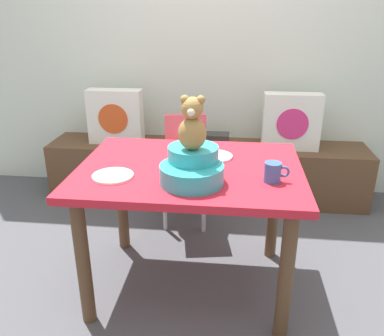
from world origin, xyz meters
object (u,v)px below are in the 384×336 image
dining_table (190,186)px  coffee_mug (273,172)px  highchair (186,155)px  dinner_plate_near (214,156)px  ketchup_bottle (187,135)px  dinner_plate_far (113,176)px  teddy_bear (192,125)px  infant_seat_teal (192,167)px  book_stack (217,139)px  pillow_floral_left (116,117)px  pillow_floral_right (291,122)px

dining_table → coffee_mug: 0.47m
highchair → dinner_plate_near: (0.23, -0.60, 0.22)m
ketchup_bottle → dinner_plate_far: bearing=-125.2°
highchair → teddy_bear: 1.07m
infant_seat_teal → ketchup_bottle: (-0.08, 0.45, 0.02)m
infant_seat_teal → teddy_bear: bearing=-90.0°
coffee_mug → dinner_plate_far: bearing=-177.8°
dinner_plate_near → dinner_plate_far: size_ratio=1.00×
teddy_bear → dinner_plate_near: teddy_bear is taller
coffee_mug → dinner_plate_near: 0.42m
dinner_plate_far → highchair: bearing=75.3°
ketchup_bottle → coffee_mug: size_ratio=1.54×
book_stack → highchair: 0.48m
coffee_mug → dinner_plate_near: (-0.29, 0.30, -0.04)m
teddy_bear → ketchup_bottle: teddy_bear is taller
pillow_floral_left → ketchup_bottle: bearing=-52.2°
teddy_bear → coffee_mug: teddy_bear is taller
book_stack → highchair: bearing=-114.0°
pillow_floral_right → ketchup_bottle: size_ratio=2.38×
pillow_floral_left → dinner_plate_near: (0.86, -1.02, 0.07)m
highchair → book_stack: bearing=66.0°
pillow_floral_left → dining_table: size_ratio=0.38×
book_stack → highchair: highchair is taller
pillow_floral_right → highchair: bearing=-151.7°
pillow_floral_left → coffee_mug: pillow_floral_left is taller
pillow_floral_right → teddy_bear: (-0.63, -1.35, 0.34)m
pillow_floral_left → highchair: 0.77m
pillow_floral_right → infant_seat_teal: (-0.63, -1.35, 0.13)m
pillow_floral_left → dinner_plate_far: bearing=-73.9°
book_stack → coffee_mug: size_ratio=1.67×
infant_seat_teal → dinner_plate_near: bearing=75.7°
book_stack → highchair: size_ratio=0.25×
pillow_floral_left → dinner_plate_far: 1.40m
ketchup_bottle → coffee_mug: (0.45, -0.41, -0.04)m
book_stack → teddy_bear: bearing=-92.1°
pillow_floral_left → coffee_mug: 1.75m
pillow_floral_left → dinner_plate_near: bearing=-49.7°
highchair → ketchup_bottle: 0.58m
dinner_plate_far → infant_seat_teal: bearing=-1.3°
dining_table → infant_seat_teal: (0.03, -0.19, 0.19)m
dining_table → teddy_bear: bearing=-80.2°
dinner_plate_far → coffee_mug: bearing=2.2°
highchair → teddy_bear: bearing=-81.2°
teddy_bear → coffee_mug: size_ratio=2.08×
pillow_floral_left → highchair: size_ratio=0.56×
pillow_floral_left → dining_table: (0.74, -1.16, -0.05)m
dining_table → ketchup_bottle: (-0.04, 0.26, 0.20)m
pillow_floral_right → coffee_mug: bearing=-100.9°
pillow_floral_left → book_stack: pillow_floral_left is taller
teddy_bear → coffee_mug: (0.38, 0.04, -0.23)m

